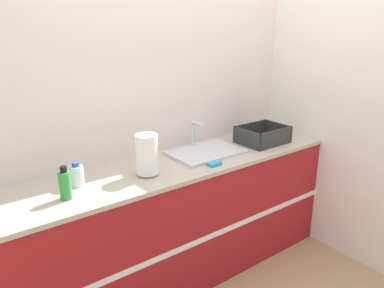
% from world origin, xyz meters
% --- Properties ---
extents(wall_back, '(4.89, 0.06, 2.60)m').
position_xyz_m(wall_back, '(0.00, 0.60, 1.30)').
color(wall_back, silver).
rests_on(wall_back, ground_plane).
extents(wall_right, '(0.06, 2.57, 2.60)m').
position_xyz_m(wall_right, '(1.27, 0.28, 1.30)').
color(wall_right, silver).
rests_on(wall_right, ground_plane).
extents(counter_cabinet, '(2.51, 0.59, 0.91)m').
position_xyz_m(counter_cabinet, '(0.00, 0.28, 0.46)').
color(counter_cabinet, maroon).
rests_on(counter_cabinet, ground_plane).
extents(sink, '(0.53, 0.36, 0.22)m').
position_xyz_m(sink, '(0.28, 0.31, 0.93)').
color(sink, silver).
rests_on(sink, counter_cabinet).
extents(paper_towel_roll, '(0.14, 0.14, 0.26)m').
position_xyz_m(paper_towel_roll, '(-0.27, 0.22, 1.05)').
color(paper_towel_roll, '#4C4C51').
rests_on(paper_towel_roll, counter_cabinet).
extents(dish_rack, '(0.37, 0.29, 0.13)m').
position_xyz_m(dish_rack, '(0.81, 0.24, 0.96)').
color(dish_rack, '#2D2D2D').
rests_on(dish_rack, counter_cabinet).
extents(bottle_clear, '(0.08, 0.08, 0.15)m').
position_xyz_m(bottle_clear, '(-0.68, 0.33, 0.98)').
color(bottle_clear, silver).
rests_on(bottle_clear, counter_cabinet).
extents(bottle_green, '(0.07, 0.07, 0.19)m').
position_xyz_m(bottle_green, '(-0.80, 0.19, 1.00)').
color(bottle_green, '#2D8C3D').
rests_on(bottle_green, counter_cabinet).
extents(sponge, '(0.09, 0.06, 0.02)m').
position_xyz_m(sponge, '(0.17, 0.09, 0.92)').
color(sponge, '#3399BF').
rests_on(sponge, counter_cabinet).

